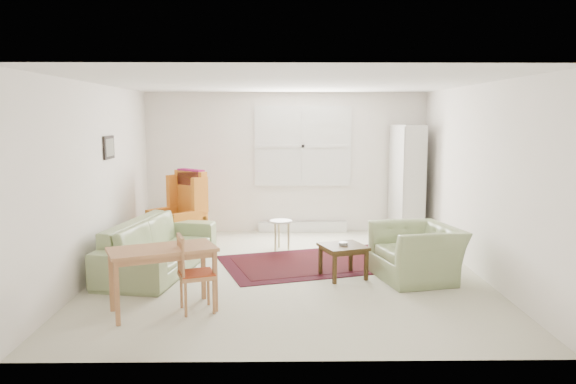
{
  "coord_description": "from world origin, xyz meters",
  "views": [
    {
      "loc": [
        -0.11,
        -7.3,
        2.08
      ],
      "look_at": [
        0.0,
        0.3,
        1.05
      ],
      "focal_mm": 35.0,
      "sensor_mm": 36.0,
      "label": 1
    }
  ],
  "objects_px": {
    "coffee_table": "(343,261)",
    "desk": "(163,280)",
    "desk_chair": "(197,273)",
    "cabinet": "(407,181)",
    "wingback_chair": "(176,208)",
    "stool": "(281,235)",
    "sofa": "(160,236)",
    "armchair": "(417,247)"
  },
  "relations": [
    {
      "from": "wingback_chair",
      "to": "coffee_table",
      "type": "distance_m",
      "value": 3.11
    },
    {
      "from": "coffee_table",
      "to": "desk",
      "type": "height_order",
      "value": "desk"
    },
    {
      "from": "stool",
      "to": "cabinet",
      "type": "distance_m",
      "value": 2.53
    },
    {
      "from": "armchair",
      "to": "desk",
      "type": "height_order",
      "value": "armchair"
    },
    {
      "from": "desk_chair",
      "to": "armchair",
      "type": "bearing_deg",
      "value": -84.77
    },
    {
      "from": "stool",
      "to": "wingback_chair",
      "type": "bearing_deg",
      "value": 171.23
    },
    {
      "from": "wingback_chair",
      "to": "coffee_table",
      "type": "bearing_deg",
      "value": 4.4
    },
    {
      "from": "sofa",
      "to": "desk_chair",
      "type": "xyz_separation_m",
      "value": [
        0.75,
        -1.66,
        -0.05
      ]
    },
    {
      "from": "sofa",
      "to": "armchair",
      "type": "distance_m",
      "value": 3.43
    },
    {
      "from": "armchair",
      "to": "desk",
      "type": "relative_size",
      "value": 0.97
    },
    {
      "from": "sofa",
      "to": "cabinet",
      "type": "distance_m",
      "value": 4.44
    },
    {
      "from": "wingback_chair",
      "to": "cabinet",
      "type": "distance_m",
      "value": 3.97
    },
    {
      "from": "sofa",
      "to": "armchair",
      "type": "height_order",
      "value": "sofa"
    },
    {
      "from": "coffee_table",
      "to": "sofa",
      "type": "bearing_deg",
      "value": 170.35
    },
    {
      "from": "coffee_table",
      "to": "desk_chair",
      "type": "xyz_separation_m",
      "value": [
        -1.7,
        -1.24,
        0.2
      ]
    },
    {
      "from": "cabinet",
      "to": "desk_chair",
      "type": "distance_m",
      "value": 4.95
    },
    {
      "from": "wingback_chair",
      "to": "coffee_table",
      "type": "xyz_separation_m",
      "value": [
        2.48,
        -1.83,
        -0.4
      ]
    },
    {
      "from": "armchair",
      "to": "stool",
      "type": "relative_size",
      "value": 2.28
    },
    {
      "from": "sofa",
      "to": "desk_chair",
      "type": "distance_m",
      "value": 1.82
    },
    {
      "from": "stool",
      "to": "desk",
      "type": "relative_size",
      "value": 0.42
    },
    {
      "from": "desk_chair",
      "to": "cabinet",
      "type": "bearing_deg",
      "value": -57.47
    },
    {
      "from": "stool",
      "to": "armchair",
      "type": "bearing_deg",
      "value": -43.58
    },
    {
      "from": "armchair",
      "to": "coffee_table",
      "type": "distance_m",
      "value": 0.96
    },
    {
      "from": "coffee_table",
      "to": "desk",
      "type": "xyz_separation_m",
      "value": [
        -2.06,
        -1.25,
        0.13
      ]
    },
    {
      "from": "cabinet",
      "to": "sofa",
      "type": "bearing_deg",
      "value": -158.58
    },
    {
      "from": "stool",
      "to": "desk",
      "type": "distance_m",
      "value": 3.1
    },
    {
      "from": "coffee_table",
      "to": "cabinet",
      "type": "height_order",
      "value": "cabinet"
    },
    {
      "from": "wingback_chair",
      "to": "coffee_table",
      "type": "relative_size",
      "value": 2.32
    },
    {
      "from": "wingback_chair",
      "to": "stool",
      "type": "height_order",
      "value": "wingback_chair"
    },
    {
      "from": "sofa",
      "to": "coffee_table",
      "type": "height_order",
      "value": "sofa"
    },
    {
      "from": "coffee_table",
      "to": "stool",
      "type": "bearing_deg",
      "value": 117.03
    },
    {
      "from": "stool",
      "to": "coffee_table",
      "type": "bearing_deg",
      "value": -62.97
    },
    {
      "from": "stool",
      "to": "desk",
      "type": "xyz_separation_m",
      "value": [
        -1.26,
        -2.82,
        0.12
      ]
    },
    {
      "from": "armchair",
      "to": "stool",
      "type": "distance_m",
      "value": 2.41
    },
    {
      "from": "desk",
      "to": "armchair",
      "type": "bearing_deg",
      "value": 21.27
    },
    {
      "from": "desk_chair",
      "to": "wingback_chair",
      "type": "bearing_deg",
      "value": -4.26
    },
    {
      "from": "stool",
      "to": "sofa",
      "type": "bearing_deg",
      "value": -144.97
    },
    {
      "from": "wingback_chair",
      "to": "cabinet",
      "type": "height_order",
      "value": "cabinet"
    },
    {
      "from": "coffee_table",
      "to": "desk",
      "type": "relative_size",
      "value": 0.48
    },
    {
      "from": "coffee_table",
      "to": "cabinet",
      "type": "distance_m",
      "value": 3.03
    },
    {
      "from": "cabinet",
      "to": "desk",
      "type": "height_order",
      "value": "cabinet"
    },
    {
      "from": "coffee_table",
      "to": "stool",
      "type": "xyz_separation_m",
      "value": [
        -0.8,
        1.57,
        0.02
      ]
    }
  ]
}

